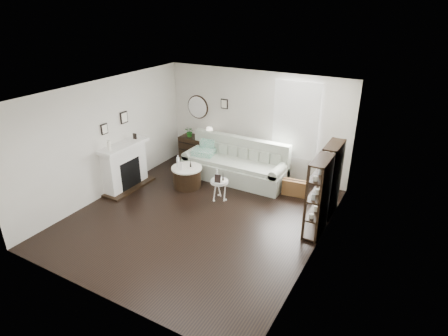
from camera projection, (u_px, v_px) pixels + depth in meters
The scene contains 18 objects.
room at pixel (282, 118), 9.23m from camera, with size 5.50×5.50×5.50m.
fireplace at pixel (125, 167), 9.11m from camera, with size 0.50×1.40×1.84m.
shelf_unit_far at pixel (330, 179), 7.93m from camera, with size 0.30×0.80×1.60m.
shelf_unit_near at pixel (318, 197), 7.21m from camera, with size 0.30×0.80×1.60m.
sofa at pixel (235, 166), 9.67m from camera, with size 2.70×0.93×1.05m.
quilt at pixel (204, 152), 9.85m from camera, with size 0.55×0.45×0.14m, color teal.
suitcase at pixel (295, 188), 8.88m from camera, with size 0.58×0.19×0.39m, color brown.
dresser at pixel (200, 151), 10.56m from camera, with size 1.14×0.49×0.76m.
table_lamp at pixel (210, 134), 10.19m from camera, with size 0.23×0.23×0.36m, color #F3E6CD, non-canonical shape.
potted_plant at pixel (190, 132), 10.44m from camera, with size 0.26×0.23×0.29m, color #1C5819.
drum_table at pixel (187, 177), 9.27m from camera, with size 0.75×0.75×0.52m.
pedestal_table at pixel (219, 182), 8.58m from camera, with size 0.41×0.41×0.50m.
eiffel_drum at pixel (190, 164), 9.13m from camera, with size 0.10×0.10×0.18m, color black, non-canonical shape.
bottle_drum at pixel (178, 161), 9.11m from camera, with size 0.07×0.07×0.32m, color silver.
card_frame_drum at pixel (180, 166), 8.99m from camera, with size 0.15×0.01×0.20m, color white.
eiffel_ped at pixel (223, 177), 8.51m from camera, with size 0.11×0.11×0.18m, color black, non-canonical shape.
flask_ped at pixel (217, 174), 8.55m from camera, with size 0.14×0.14×0.25m, color silver, non-canonical shape.
card_frame_ped at pixel (218, 179), 8.43m from camera, with size 0.14×0.01×0.19m, color black.
Camera 1 is at (3.84, -5.77, 4.29)m, focal length 30.00 mm.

